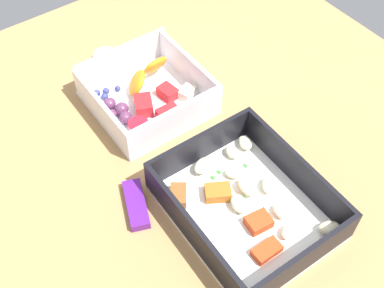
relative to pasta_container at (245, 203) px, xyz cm
name	(u,v)px	position (x,y,z in cm)	size (l,w,h in cm)	color
table_surface	(191,150)	(12.42, -0.73, -2.63)	(80.00, 80.00, 2.00)	#9E7547
pasta_container	(245,203)	(0.00, 0.00, 0.00)	(20.79, 17.16, 5.46)	white
fruit_bowl	(147,96)	(22.68, -0.04, 0.21)	(16.03, 15.79, 5.50)	white
candy_bar	(136,204)	(8.44, 10.79, -1.03)	(7.00, 2.40, 1.20)	#51197A
paper_cup_liner	(106,58)	(34.59, 0.15, -0.82)	(3.95, 3.95, 1.63)	white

